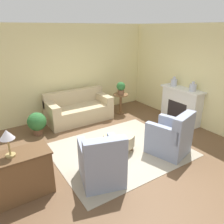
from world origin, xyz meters
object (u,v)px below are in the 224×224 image
side_table (121,101)px  vase_mantel_near (174,82)px  armchair_left (102,163)px  vase_mantel_far (193,87)px  potted_plant_on_side_table (121,88)px  ottoman_table (119,139)px  armchair_right (171,138)px  couch (79,110)px  dresser (15,176)px  table_lamp (7,137)px  potted_plant_floor (37,122)px

side_table → vase_mantel_near: bearing=-48.1°
armchair_left → vase_mantel_far: (3.37, 0.76, 0.77)m
vase_mantel_far → potted_plant_on_side_table: 2.19m
ottoman_table → side_table: (1.37, 1.87, 0.18)m
armchair_left → armchair_right: size_ratio=1.00×
couch → ottoman_table: (0.04, -2.11, -0.07)m
couch → armchair_left: 3.01m
dresser → vase_mantel_far: size_ratio=4.54×
dresser → table_lamp: (0.00, 0.00, 0.73)m
ottoman_table → potted_plant_on_side_table: size_ratio=1.81×
vase_mantel_near → table_lamp: bearing=-168.2°
table_lamp → potted_plant_on_side_table: bearing=30.9°
armchair_right → table_lamp: table_lamp is taller
ottoman_table → table_lamp: 2.50m
armchair_left → side_table: (2.29, 2.64, 0.06)m
side_table → vase_mantel_near: size_ratio=2.41×
armchair_left → side_table: armchair_left is taller
vase_mantel_near → table_lamp: vase_mantel_near is taller
armchair_right → side_table: bearing=79.5°
armchair_left → table_lamp: (-1.40, 0.43, 0.76)m
armchair_left → ottoman_table: bearing=40.0°
ottoman_table → vase_mantel_near: bearing=15.1°
armchair_left → vase_mantel_near: size_ratio=3.63×
vase_mantel_far → side_table: bearing=119.9°
couch → potted_plant_floor: couch is taller
vase_mantel_far → potted_plant_floor: 4.32m
couch → vase_mantel_far: bearing=-40.4°
side_table → potted_plant_on_side_table: 0.44m
couch → table_lamp: size_ratio=4.25×
couch → vase_mantel_near: 2.99m
armchair_left → ottoman_table: (0.92, 0.77, -0.12)m
side_table → vase_mantel_far: size_ratio=2.50×
side_table → table_lamp: size_ratio=1.45×
armchair_right → vase_mantel_far: vase_mantel_far is taller
side_table → dresser: size_ratio=0.55×
table_lamp → dresser: bearing=0.0°
armchair_left → table_lamp: table_lamp is taller
couch → ottoman_table: size_ratio=2.64×
vase_mantel_far → potted_plant_on_side_table: bearing=119.9°
armchair_left → vase_mantel_far: size_ratio=3.77×
potted_plant_on_side_table → table_lamp: (-3.69, -2.21, 0.26)m
potted_plant_floor → armchair_right: bearing=-49.0°
ottoman_table → vase_mantel_near: size_ratio=2.66×
potted_plant_floor → side_table: bearing=1.0°
couch → side_table: (1.41, -0.24, 0.11)m
vase_mantel_far → potted_plant_on_side_table: size_ratio=0.65×
armchair_right → potted_plant_on_side_table: (0.49, 2.64, 0.50)m
dresser → ottoman_table: bearing=8.2°
armchair_left → dresser: bearing=162.8°
side_table → table_lamp: 4.35m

